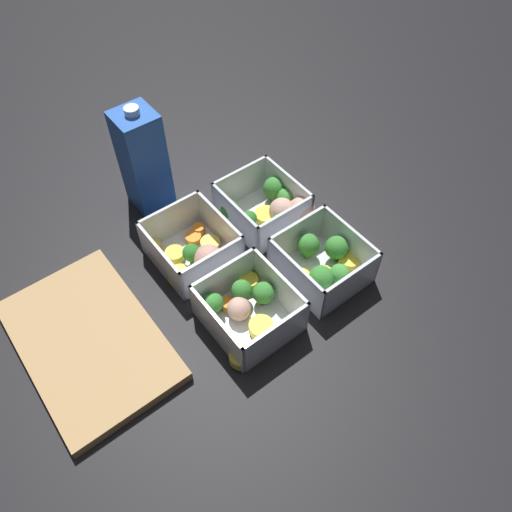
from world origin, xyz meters
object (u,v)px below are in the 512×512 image
at_px(container_far_left, 246,309).
at_px(container_far_right, 195,252).
at_px(container_near_right, 273,208).
at_px(juice_carton, 143,161).
at_px(container_near_left, 324,263).

height_order(container_far_left, container_far_right, same).
bearing_deg(container_far_left, container_near_right, -49.95).
height_order(container_near_right, juice_carton, juice_carton).
xyz_separation_m(container_near_right, container_far_right, (0.00, 0.16, -0.00)).
relative_size(container_near_right, container_far_right, 1.08).
xyz_separation_m(container_near_right, juice_carton, (0.17, 0.15, 0.07)).
bearing_deg(container_far_right, container_far_left, -179.80).
xyz_separation_m(container_near_left, container_far_left, (0.01, 0.15, -0.00)).
relative_size(container_near_left, container_far_left, 0.98).
relative_size(container_far_right, juice_carton, 0.69).
xyz_separation_m(container_far_left, juice_carton, (0.31, -0.01, 0.07)).
bearing_deg(container_far_left, juice_carton, -2.46).
bearing_deg(juice_carton, container_near_right, -139.06).
distance_m(container_far_left, juice_carton, 0.32).
xyz_separation_m(container_near_left, container_far_right, (0.15, 0.15, -0.00)).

